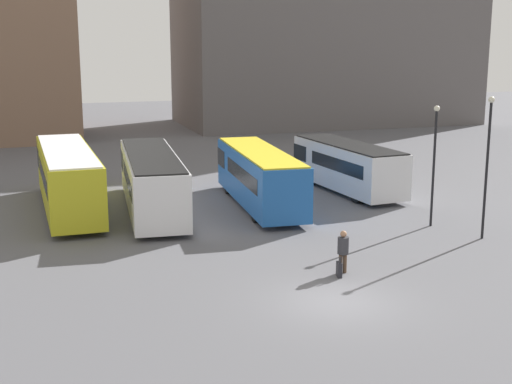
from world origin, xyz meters
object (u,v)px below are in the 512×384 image
at_px(bus_0, 68,177).
at_px(bus_3, 347,165).
at_px(bus_2, 259,176).
at_px(lamp_post_1, 434,156).
at_px(suitcase, 339,269).
at_px(traveler, 343,248).
at_px(lamp_post_0, 488,158).
at_px(bus_1, 152,179).

height_order(bus_0, bus_3, bus_0).
xyz_separation_m(bus_2, lamp_post_1, (6.62, -6.62, 1.77)).
bearing_deg(bus_0, bus_3, -91.44).
bearing_deg(suitcase, bus_2, 6.99).
relative_size(bus_3, suitcase, 11.31).
height_order(bus_0, bus_2, bus_0).
xyz_separation_m(bus_2, traveler, (-0.41, -11.77, -0.65)).
xyz_separation_m(bus_3, lamp_post_1, (0.50, -8.60, 1.88)).
distance_m(bus_3, lamp_post_0, 11.57).
distance_m(bus_2, suitcase, 12.27).
bearing_deg(traveler, bus_3, -14.95).
bearing_deg(bus_1, suitcase, -153.95).
height_order(traveler, lamp_post_0, lamp_post_0).
bearing_deg(bus_2, lamp_post_0, -136.54).
height_order(bus_2, lamp_post_0, lamp_post_0).
bearing_deg(suitcase, lamp_post_0, -60.54).
bearing_deg(lamp_post_0, bus_2, 129.61).
bearing_deg(lamp_post_0, bus_0, 147.27).
distance_m(bus_1, bus_3, 11.95).
bearing_deg(bus_1, lamp_post_0, -121.73).
bearing_deg(lamp_post_0, bus_3, 97.84).
xyz_separation_m(suitcase, lamp_post_1, (7.36, 5.55, 3.13)).
relative_size(bus_2, lamp_post_0, 1.71).
relative_size(bus_3, traveler, 5.61).
distance_m(traveler, lamp_post_1, 9.05).
relative_size(traveler, lamp_post_0, 0.26).
xyz_separation_m(bus_1, bus_2, (5.74, -0.62, -0.02)).
height_order(suitcase, lamp_post_0, lamp_post_0).
height_order(bus_2, lamp_post_1, lamp_post_1).
relative_size(bus_0, bus_1, 0.99).
distance_m(bus_2, traveler, 11.80).
xyz_separation_m(bus_1, bus_3, (11.87, 1.36, -0.12)).
relative_size(bus_0, bus_2, 1.10).
distance_m(bus_3, lamp_post_1, 8.82).
distance_m(traveler, lamp_post_0, 8.89).
relative_size(bus_1, lamp_post_0, 1.89).
bearing_deg(bus_2, bus_1, 87.64).
bearing_deg(bus_1, traveler, -152.04).
height_order(bus_0, lamp_post_1, lamp_post_1).
bearing_deg(bus_0, bus_1, -109.93).
relative_size(bus_1, lamp_post_1, 2.08).
xyz_separation_m(bus_2, bus_3, (6.13, 1.98, -0.11)).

